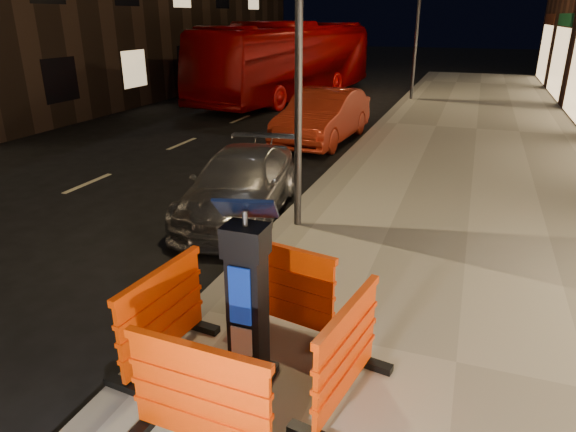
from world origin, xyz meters
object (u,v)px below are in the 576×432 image
(bus_doubledecker, at_px, (289,98))
(barrier_front, at_px, (200,399))
(parking_kiosk, at_px, (247,297))
(car_red, at_px, (323,142))
(barrier_kerbside, at_px, (162,315))
(barrier_bldgside, at_px, (346,354))
(barrier_back, at_px, (283,287))
(car_silver, at_px, (242,214))

(bus_doubledecker, bearing_deg, barrier_front, -62.67)
(parking_kiosk, bearing_deg, car_red, 110.33)
(barrier_kerbside, bearing_deg, barrier_bldgside, -84.10)
(barrier_kerbside, xyz_separation_m, bus_doubledecker, (-5.18, 18.23, -0.65))
(barrier_kerbside, bearing_deg, barrier_front, -129.10)
(barrier_back, xyz_separation_m, barrier_bldgside, (0.95, -0.95, 0.00))
(parking_kiosk, height_order, barrier_back, parking_kiosk)
(bus_doubledecker, bearing_deg, barrier_back, -60.86)
(barrier_bldgside, relative_size, bus_doubledecker, 0.11)
(barrier_front, distance_m, barrier_back, 1.90)
(parking_kiosk, height_order, barrier_kerbside, parking_kiosk)
(barrier_front, relative_size, bus_doubledecker, 0.11)
(barrier_kerbside, distance_m, car_red, 10.70)
(barrier_bldgside, relative_size, car_silver, 0.32)
(barrier_front, height_order, bus_doubledecker, bus_doubledecker)
(barrier_front, height_order, barrier_back, same)
(barrier_back, relative_size, car_red, 0.28)
(parking_kiosk, bearing_deg, car_silver, 123.62)
(barrier_kerbside, relative_size, car_silver, 0.32)
(barrier_bldgside, bearing_deg, car_silver, 44.87)
(parking_kiosk, relative_size, bus_doubledecker, 0.15)
(barrier_kerbside, height_order, bus_doubledecker, bus_doubledecker)
(barrier_bldgside, bearing_deg, barrier_front, 144.90)
(barrier_back, xyz_separation_m, car_red, (-2.34, 9.64, -0.65))
(parking_kiosk, xyz_separation_m, car_silver, (-2.10, 4.36, -1.05))
(car_silver, bearing_deg, barrier_back, -67.19)
(car_red, height_order, bus_doubledecker, bus_doubledecker)
(barrier_back, bearing_deg, barrier_bldgside, -34.10)
(barrier_front, height_order, barrier_bldgside, same)
(car_silver, bearing_deg, car_red, 83.34)
(barrier_kerbside, bearing_deg, parking_kiosk, -84.10)
(parking_kiosk, bearing_deg, bus_doubledecker, 116.49)
(barrier_bldgside, height_order, bus_doubledecker, bus_doubledecker)
(barrier_bldgside, bearing_deg, barrier_back, 54.90)
(barrier_bldgside, xyz_separation_m, car_red, (-3.29, 10.59, -0.65))
(barrier_back, bearing_deg, barrier_front, -79.10)
(barrier_back, xyz_separation_m, bus_doubledecker, (-6.13, 17.28, -0.65))
(barrier_back, bearing_deg, bus_doubledecker, 120.43)
(barrier_bldgside, height_order, car_silver, barrier_bldgside)
(barrier_front, xyz_separation_m, car_silver, (-2.10, 5.31, -0.65))
(barrier_back, relative_size, car_silver, 0.32)
(barrier_bldgside, bearing_deg, parking_kiosk, 99.90)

